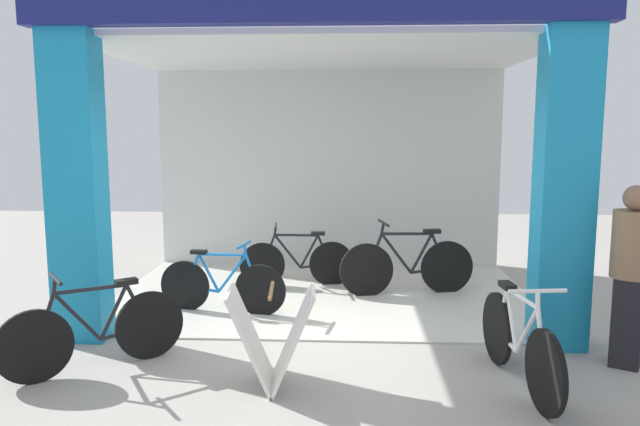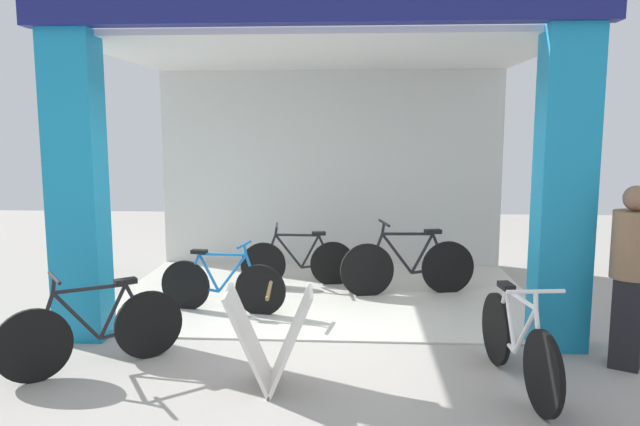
% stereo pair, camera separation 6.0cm
% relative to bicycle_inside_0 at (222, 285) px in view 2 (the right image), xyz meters
% --- Properties ---
extents(ground_plane, '(18.14, 18.14, 0.00)m').
position_rel_bicycle_inside_0_xyz_m(ground_plane, '(1.10, -0.87, -0.32)').
color(ground_plane, '#9E9991').
rests_on(ground_plane, ground).
extents(shop_facade, '(5.27, 3.71, 3.63)m').
position_rel_bicycle_inside_0_xyz_m(shop_facade, '(1.10, 0.83, 1.62)').
color(shop_facade, beige).
rests_on(shop_facade, ground).
extents(bicycle_inside_0, '(1.46, 0.40, 0.81)m').
position_rel_bicycle_inside_0_xyz_m(bicycle_inside_0, '(0.00, 0.00, 0.00)').
color(bicycle_inside_0, black).
rests_on(bicycle_inside_0, ground).
extents(bicycle_inside_1, '(1.68, 0.49, 0.94)m').
position_rel_bicycle_inside_0_xyz_m(bicycle_inside_1, '(2.15, 0.85, 0.05)').
color(bicycle_inside_1, black).
rests_on(bicycle_inside_1, ground).
extents(bicycle_inside_2, '(1.49, 0.41, 0.82)m').
position_rel_bicycle_inside_0_xyz_m(bicycle_inside_2, '(0.75, 1.21, 0.01)').
color(bicycle_inside_2, black).
rests_on(bicycle_inside_2, ground).
extents(bicycle_parked_0, '(0.44, 1.60, 0.88)m').
position_rel_bicycle_inside_0_xyz_m(bicycle_parked_0, '(2.79, -1.78, 0.03)').
color(bicycle_parked_0, black).
rests_on(bicycle_parked_0, ground).
extents(bicycle_parked_1, '(1.27, 0.99, 0.86)m').
position_rel_bicycle_inside_0_xyz_m(bicycle_parked_1, '(-0.74, -1.64, 0.02)').
color(bicycle_parked_1, black).
rests_on(bicycle_parked_1, ground).
extents(sandwich_board_sign, '(0.73, 0.55, 0.82)m').
position_rel_bicycle_inside_0_xyz_m(sandwich_board_sign, '(0.82, -1.92, 0.08)').
color(sandwich_board_sign, silver).
rests_on(sandwich_board_sign, ground).
extents(pedestrian_1, '(0.48, 0.48, 1.58)m').
position_rel_bicycle_inside_0_xyz_m(pedestrian_1, '(3.86, -1.29, 0.49)').
color(pedestrian_1, black).
rests_on(pedestrian_1, ground).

